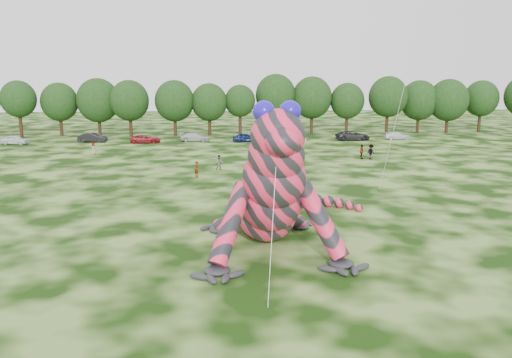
{
  "coord_description": "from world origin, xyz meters",
  "views": [
    {
      "loc": [
        -3.25,
        -29.35,
        10.04
      ],
      "look_at": [
        -0.86,
        -0.13,
        4.0
      ],
      "focal_mm": 35.0,
      "sensor_mm": 36.0,
      "label": 1
    }
  ],
  "objects_px": {
    "tree_16": "(481,106)",
    "inflatable_gecko": "(264,169)",
    "tree_4": "(60,109)",
    "tree_11": "(312,105)",
    "spectator_0": "(196,170)",
    "spectator_1": "(220,162)",
    "tree_9": "(240,110)",
    "car_4": "(246,138)",
    "tree_8": "(209,110)",
    "tree_13": "(388,105)",
    "spectator_3": "(362,152)",
    "tree_12": "(347,108)",
    "car_0": "(15,140)",
    "car_5": "(292,138)",
    "spectator_4": "(94,149)",
    "tree_15": "(448,106)",
    "tree_3": "(19,109)",
    "tree_14": "(419,107)",
    "spectator_2": "(371,152)",
    "tree_5": "(98,107)",
    "car_7": "(397,136)",
    "tree_10": "(276,104)",
    "tree_7": "(175,108)",
    "car_2": "(146,139)",
    "tree_6": "(130,108)",
    "car_3": "(195,137)",
    "car_6": "(353,136)",
    "car_1": "(93,138)"
  },
  "relations": [
    {
      "from": "tree_11",
      "to": "tree_12",
      "type": "bearing_deg",
      "value": -4.18
    },
    {
      "from": "car_6",
      "to": "car_3",
      "type": "bearing_deg",
      "value": 85.85
    },
    {
      "from": "spectator_4",
      "to": "tree_7",
      "type": "bearing_deg",
      "value": -4.58
    },
    {
      "from": "tree_4",
      "to": "spectator_1",
      "type": "xyz_separation_m",
      "value": [
        26.79,
        -34.21,
        -3.71
      ]
    },
    {
      "from": "car_2",
      "to": "spectator_2",
      "type": "relative_size",
      "value": 2.48
    },
    {
      "from": "tree_3",
      "to": "tree_14",
      "type": "distance_m",
      "value": 69.2
    },
    {
      "from": "tree_9",
      "to": "car_4",
      "type": "bearing_deg",
      "value": -87.64
    },
    {
      "from": "tree_10",
      "to": "car_6",
      "type": "distance_m",
      "value": 15.73
    },
    {
      "from": "tree_11",
      "to": "tree_9",
      "type": "bearing_deg",
      "value": -176.18
    },
    {
      "from": "tree_15",
      "to": "tree_3",
      "type": "bearing_deg",
      "value": -179.46
    },
    {
      "from": "spectator_0",
      "to": "spectator_2",
      "type": "bearing_deg",
      "value": 83.94
    },
    {
      "from": "tree_11",
      "to": "car_2",
      "type": "bearing_deg",
      "value": -159.64
    },
    {
      "from": "tree_7",
      "to": "tree_13",
      "type": "relative_size",
      "value": 0.94
    },
    {
      "from": "tree_13",
      "to": "spectator_3",
      "type": "relative_size",
      "value": 5.65
    },
    {
      "from": "car_2",
      "to": "car_4",
      "type": "distance_m",
      "value": 15.42
    },
    {
      "from": "tree_10",
      "to": "car_7",
      "type": "distance_m",
      "value": 21.53
    },
    {
      "from": "tree_9",
      "to": "car_4",
      "type": "distance_m",
      "value": 10.09
    },
    {
      "from": "tree_16",
      "to": "inflatable_gecko",
      "type": "bearing_deg",
      "value": -128.03
    },
    {
      "from": "car_4",
      "to": "car_7",
      "type": "xyz_separation_m",
      "value": [
        24.67,
        1.07,
        -0.08
      ]
    },
    {
      "from": "car_0",
      "to": "spectator_0",
      "type": "relative_size",
      "value": 2.5
    },
    {
      "from": "spectator_4",
      "to": "spectator_2",
      "type": "bearing_deg",
      "value": -80.97
    },
    {
      "from": "car_2",
      "to": "car_4",
      "type": "height_order",
      "value": "car_4"
    },
    {
      "from": "car_3",
      "to": "spectator_2",
      "type": "height_order",
      "value": "spectator_2"
    },
    {
      "from": "car_5",
      "to": "car_0",
      "type": "bearing_deg",
      "value": 77.21
    },
    {
      "from": "tree_3",
      "to": "tree_5",
      "type": "height_order",
      "value": "tree_5"
    },
    {
      "from": "tree_5",
      "to": "tree_9",
      "type": "height_order",
      "value": "tree_5"
    },
    {
      "from": "tree_14",
      "to": "car_1",
      "type": "distance_m",
      "value": 56.65
    },
    {
      "from": "tree_6",
      "to": "tree_3",
      "type": "bearing_deg",
      "value": 178.79
    },
    {
      "from": "tree_9",
      "to": "car_0",
      "type": "distance_m",
      "value": 35.86
    },
    {
      "from": "tree_10",
      "to": "car_6",
      "type": "xyz_separation_m",
      "value": [
        11.31,
        -9.96,
        -4.49
      ]
    },
    {
      "from": "tree_12",
      "to": "tree_16",
      "type": "distance_m",
      "value": 25.49
    },
    {
      "from": "tree_4",
      "to": "spectator_4",
      "type": "distance_m",
      "value": 24.55
    },
    {
      "from": "spectator_1",
      "to": "spectator_0",
      "type": "xyz_separation_m",
      "value": [
        -2.38,
        -3.97,
        -0.01
      ]
    },
    {
      "from": "tree_6",
      "to": "tree_12",
      "type": "bearing_deg",
      "value": 1.61
    },
    {
      "from": "tree_11",
      "to": "tree_12",
      "type": "distance_m",
      "value": 6.27
    },
    {
      "from": "spectator_3",
      "to": "spectator_2",
      "type": "xyz_separation_m",
      "value": [
        1.08,
        -0.35,
        0.03
      ]
    },
    {
      "from": "tree_9",
      "to": "tree_12",
      "type": "height_order",
      "value": "tree_12"
    },
    {
      "from": "tree_4",
      "to": "tree_12",
      "type": "height_order",
      "value": "tree_4"
    },
    {
      "from": "spectator_4",
      "to": "spectator_1",
      "type": "bearing_deg",
      "value": -107.09
    },
    {
      "from": "car_0",
      "to": "car_5",
      "type": "distance_m",
      "value": 41.99
    },
    {
      "from": "tree_11",
      "to": "tree_12",
      "type": "xyz_separation_m",
      "value": [
        6.23,
        -0.46,
        -0.55
      ]
    },
    {
      "from": "car_4",
      "to": "tree_8",
      "type": "bearing_deg",
      "value": 28.74
    },
    {
      "from": "tree_14",
      "to": "car_3",
      "type": "relative_size",
      "value": 2.04
    },
    {
      "from": "inflatable_gecko",
      "to": "tree_9",
      "type": "distance_m",
      "value": 56.49
    },
    {
      "from": "car_4",
      "to": "spectator_4",
      "type": "distance_m",
      "value": 23.45
    },
    {
      "from": "tree_11",
      "to": "tree_14",
      "type": "relative_size",
      "value": 1.07
    },
    {
      "from": "spectator_0",
      "to": "spectator_1",
      "type": "bearing_deg",
      "value": 118.67
    },
    {
      "from": "car_5",
      "to": "spectator_3",
      "type": "distance_m",
      "value": 17.47
    },
    {
      "from": "tree_15",
      "to": "car_4",
      "type": "height_order",
      "value": "tree_15"
    },
    {
      "from": "tree_4",
      "to": "tree_11",
      "type": "height_order",
      "value": "tree_11"
    }
  ]
}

